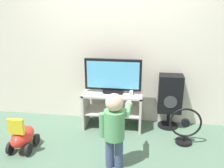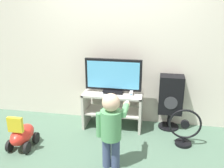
{
  "view_description": "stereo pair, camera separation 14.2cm",
  "coord_description": "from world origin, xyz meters",
  "views": [
    {
      "loc": [
        0.49,
        -3.34,
        1.94
      ],
      "look_at": [
        0.0,
        0.13,
        0.74
      ],
      "focal_mm": 40.0,
      "sensor_mm": 36.0,
      "label": 1
    },
    {
      "loc": [
        0.63,
        -3.32,
        1.94
      ],
      "look_at": [
        0.0,
        0.13,
        0.74
      ],
      "focal_mm": 40.0,
      "sensor_mm": 36.0,
      "label": 2
    }
  ],
  "objects": [
    {
      "name": "wall_back",
      "position": [
        0.0,
        0.51,
        1.3
      ],
      "size": [
        10.0,
        0.06,
        2.6
      ],
      "color": "silver",
      "rests_on": "ground_plane"
    },
    {
      "name": "child",
      "position": [
        0.16,
        -0.79,
        0.56
      ],
      "size": [
        0.36,
        0.52,
        0.95
      ],
      "color": "#3F4C72",
      "rests_on": "ground_plane"
    },
    {
      "name": "tv_stand",
      "position": [
        0.0,
        0.22,
        0.37
      ],
      "size": [
        0.91,
        0.43,
        0.57
      ],
      "color": "beige",
      "rests_on": "ground_plane"
    },
    {
      "name": "ground_plane",
      "position": [
        0.0,
        0.0,
        0.0
      ],
      "size": [
        16.0,
        16.0,
        0.0
      ],
      "primitive_type": "plane",
      "color": "#4C6B56"
    },
    {
      "name": "speaker_tower",
      "position": [
        0.88,
        0.34,
        0.53
      ],
      "size": [
        0.36,
        0.32,
        0.86
      ],
      "color": "black",
      "rests_on": "ground_plane"
    },
    {
      "name": "floor_fan",
      "position": [
        1.07,
        -0.14,
        0.24
      ],
      "size": [
        0.44,
        0.23,
        0.54
      ],
      "color": "black",
      "rests_on": "ground_plane"
    },
    {
      "name": "television",
      "position": [
        0.0,
        0.24,
        0.83
      ],
      "size": [
        0.86,
        0.2,
        0.53
      ],
      "color": "black",
      "rests_on": "tv_stand"
    },
    {
      "name": "ride_on_toy",
      "position": [
        -1.11,
        -0.61,
        0.19
      ],
      "size": [
        0.29,
        0.46,
        0.51
      ],
      "color": "red",
      "rests_on": "ground_plane"
    },
    {
      "name": "remote_primary",
      "position": [
        -0.23,
        0.08,
        0.58
      ],
      "size": [
        0.08,
        0.13,
        0.03
      ],
      "color": "white",
      "rests_on": "tv_stand"
    },
    {
      "name": "remote_secondary",
      "position": [
        -0.14,
        0.08,
        0.58
      ],
      "size": [
        0.06,
        0.13,
        0.03
      ],
      "color": "white",
      "rests_on": "tv_stand"
    },
    {
      "name": "game_console",
      "position": [
        0.29,
        0.21,
        0.6
      ],
      "size": [
        0.05,
        0.17,
        0.06
      ],
      "color": "white",
      "rests_on": "tv_stand"
    }
  ]
}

